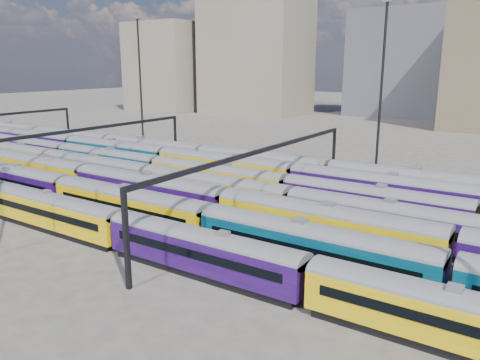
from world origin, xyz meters
The scene contains 12 objects.
ground centered at (0.00, 0.00, 0.00)m, with size 500.00×500.00×0.00m, color #443E39.
rake_0 centered at (-5.70, -15.00, 2.43)m, with size 93.94×2.75×4.62m.
rake_1 centered at (10.12, -10.00, 2.68)m, with size 124.39×3.03×5.11m.
rake_2 centered at (-2.40, -5.00, 2.82)m, with size 108.72×3.18×5.37m.
rake_3 centered at (13.47, 0.00, 2.66)m, with size 123.20×3.00×5.06m.
rake_4 centered at (10.33, 5.00, 2.66)m, with size 123.31×3.01×5.06m.
rake_5 centered at (-13.39, 10.00, 2.85)m, with size 131.79×3.21×5.42m.
rake_6 centered at (-10.09, 15.00, 2.79)m, with size 129.05×3.15×5.30m.
gantry_1 centered at (-20.00, 0.00, 6.79)m, with size 0.35×40.35×8.03m.
gantry_2 centered at (10.00, 0.00, 6.79)m, with size 0.35×40.35×8.03m.
mast_1 centered at (-30.00, 22.00, 13.97)m, with size 1.40×0.50×25.60m.
mast_3 centered at (15.00, 24.00, 13.97)m, with size 1.40×0.50×25.60m.
Camera 1 is at (35.16, -42.74, 16.59)m, focal length 35.00 mm.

